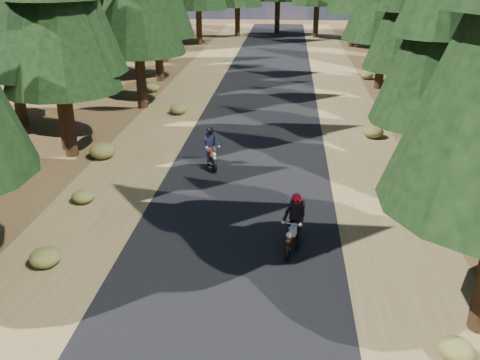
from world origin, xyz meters
name	(u,v)px	position (x,y,z in m)	size (l,w,h in m)	color
ground	(235,235)	(0.00, 0.00, 0.00)	(120.00, 120.00, 0.00)	#49351A
road	(248,172)	(0.00, 5.00, 0.01)	(6.00, 100.00, 0.01)	black
shoulder_l	(128,168)	(-4.60, 5.00, 0.00)	(3.20, 100.00, 0.01)	brown
shoulder_r	(373,176)	(4.60, 5.00, 0.00)	(3.20, 100.00, 0.01)	brown
log_near	(440,128)	(8.45, 10.84, 0.16)	(0.32, 0.32, 6.06)	#4C4233
understory_shrubs	(296,141)	(1.81, 7.96, 0.28)	(15.61, 32.89, 0.63)	#474C1E
rider_lead	(294,232)	(1.66, -0.66, 0.53)	(0.94, 1.85, 1.59)	beige
rider_follow	(211,154)	(-1.44, 5.35, 0.52)	(1.04, 1.80, 1.54)	#AA2C0B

